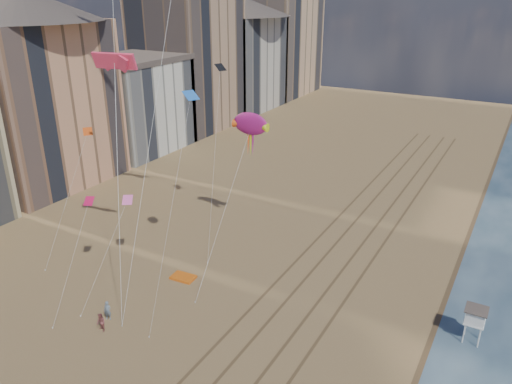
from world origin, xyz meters
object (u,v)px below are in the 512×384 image
Objects in this scene: lifeguard_stand at (475,316)px; kite_flyer_a at (108,311)px; show_kite at (250,124)px; kite_flyer_b at (101,323)px; grounded_kite at (183,277)px.

lifeguard_stand is 32.52m from kite_flyer_a.
kite_flyer_a is (-29.67, -13.22, -1.61)m from lifeguard_stand.
lifeguard_stand is 0.17× the size of show_kite.
lifeguard_stand is 1.85× the size of kite_flyer_b.
show_kite reaches higher than grounded_kite.
lifeguard_stand is at bearing -14.89° from show_kite.
kite_flyer_a reaches higher than kite_flyer_b.
lifeguard_stand reaches higher than kite_flyer_b.
lifeguard_stand is at bearing 4.76° from grounded_kite.
kite_flyer_b is at bearing -99.84° from grounded_kite.
grounded_kite is at bearing 57.67° from kite_flyer_a.
grounded_kite is 1.32× the size of kite_flyer_a.
kite_flyer_b is at bearing -85.48° from kite_flyer_a.
kite_flyer_a is at bearing -155.99° from lifeguard_stand.
kite_flyer_b is at bearing -97.53° from show_kite.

